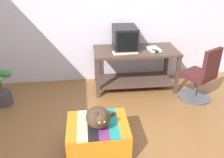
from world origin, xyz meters
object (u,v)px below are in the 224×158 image
(cat, at_px, (99,117))
(stapler, at_px, (155,51))
(tv_monitor, at_px, (125,38))
(desk, at_px, (135,62))
(keyboard, at_px, (125,52))
(potted_plant, at_px, (2,89))
(ottoman_with_blanket, at_px, (98,136))
(office_chair, at_px, (201,78))
(book, at_px, (154,49))

(cat, height_order, stapler, stapler)
(tv_monitor, bearing_deg, desk, -18.21)
(keyboard, bearing_deg, tv_monitor, 78.65)
(potted_plant, bearing_deg, keyboard, 5.73)
(cat, bearing_deg, ottoman_with_blanket, 97.26)
(desk, distance_m, potted_plant, 2.18)
(tv_monitor, relative_size, office_chair, 0.58)
(ottoman_with_blanket, xyz_separation_m, office_chair, (1.68, 0.95, 0.21))
(keyboard, height_order, office_chair, office_chair)
(desk, height_order, office_chair, office_chair)
(book, bearing_deg, tv_monitor, 158.00)
(book, distance_m, office_chair, 0.88)
(desk, xyz_separation_m, office_chair, (0.94, -0.54, -0.09))
(keyboard, distance_m, stapler, 0.49)
(ottoman_with_blanket, bearing_deg, book, 54.30)
(keyboard, xyz_separation_m, ottoman_with_blanket, (-0.53, -1.34, -0.53))
(office_chair, bearing_deg, stapler, -59.68)
(cat, bearing_deg, book, 46.28)
(tv_monitor, xyz_separation_m, potted_plant, (-1.96, -0.40, -0.62))
(stapler, bearing_deg, office_chair, -66.50)
(potted_plant, bearing_deg, stapler, 4.31)
(book, xyz_separation_m, ottoman_with_blanket, (-1.03, -1.43, -0.54))
(tv_monitor, distance_m, keyboard, 0.27)
(tv_monitor, height_order, cat, tv_monitor)
(ottoman_with_blanket, bearing_deg, office_chair, 29.45)
(book, bearing_deg, stapler, -102.28)
(book, distance_m, stapler, 0.11)
(book, distance_m, potted_plant, 2.49)
(ottoman_with_blanket, xyz_separation_m, stapler, (1.02, 1.32, 0.54))
(potted_plant, xyz_separation_m, office_chair, (3.08, -0.19, 0.12))
(book, distance_m, ottoman_with_blanket, 1.84)
(desk, distance_m, cat, 1.69)
(ottoman_with_blanket, bearing_deg, potted_plant, 140.82)
(keyboard, distance_m, book, 0.50)
(keyboard, xyz_separation_m, stapler, (0.49, -0.01, 0.01))
(ottoman_with_blanket, distance_m, cat, 0.29)
(keyboard, xyz_separation_m, office_chair, (1.15, -0.39, -0.33))
(book, bearing_deg, cat, -132.92)
(book, relative_size, office_chair, 0.29)
(desk, bearing_deg, tv_monitor, 161.79)
(desk, bearing_deg, office_chair, -28.98)
(desk, relative_size, keyboard, 3.52)
(office_chair, bearing_deg, keyboard, -48.61)
(keyboard, relative_size, ottoman_with_blanket, 0.57)
(book, height_order, office_chair, office_chair)
(desk, bearing_deg, cat, -114.81)
(potted_plant, height_order, stapler, stapler)
(office_chair, xyz_separation_m, stapler, (-0.66, 0.38, 0.34))
(keyboard, bearing_deg, ottoman_with_blanket, -116.09)
(desk, height_order, potted_plant, desk)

